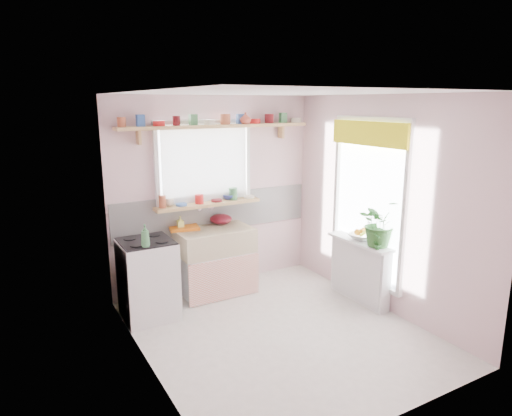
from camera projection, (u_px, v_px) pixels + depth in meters
room at (288, 188)px, 5.64m from camera, size 3.20×3.20×3.20m
sink_unit at (215, 261)px, 5.83m from camera, size 0.95×0.65×1.11m
cooker at (148, 279)px, 5.16m from camera, size 0.58×0.58×0.93m
radiator_ledge at (360, 270)px, 5.61m from camera, size 0.22×0.95×0.78m
windowsill at (208, 204)px, 5.83m from camera, size 1.40×0.22×0.04m
pine_shelf at (218, 126)px, 5.67m from camera, size 2.52×0.24×0.04m
shelf_crockery at (214, 120)px, 5.63m from camera, size 2.47×0.11×0.12m
sill_crockery at (204, 199)px, 5.79m from camera, size 1.35×0.11×0.12m
dish_tray at (184, 228)px, 5.74m from camera, size 0.41×0.34×0.04m
colander at (221, 219)px, 5.98m from camera, size 0.31×0.31×0.13m
jade_plant at (380, 223)px, 5.27m from camera, size 0.52×0.46×0.56m
fruit_bowl at (361, 237)px, 5.56m from camera, size 0.35×0.35×0.07m
herb_pot at (378, 240)px, 5.16m from camera, size 0.13×0.10×0.22m
soap_bottle_sink at (180, 223)px, 5.71m from camera, size 0.09×0.09×0.17m
sill_cup at (169, 202)px, 5.62m from camera, size 0.16×0.16×0.10m
sill_bowl at (230, 196)px, 6.03m from camera, size 0.28×0.28×0.07m
shelf_vase at (246, 118)px, 5.77m from camera, size 0.18×0.18×0.15m
cooker_bottle at (145, 236)px, 4.81m from camera, size 0.11×0.11×0.24m
fruit at (362, 232)px, 5.56m from camera, size 0.20×0.14×0.10m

